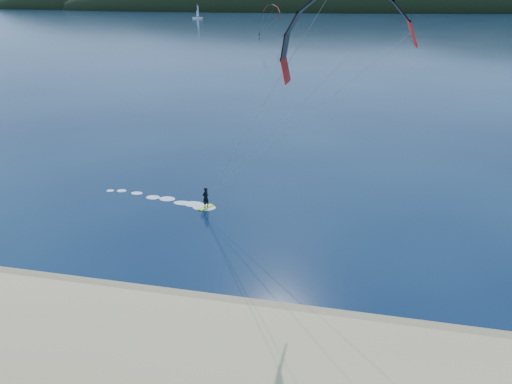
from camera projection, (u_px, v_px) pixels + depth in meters
ground at (134, 356)px, 22.91m from camera, size 1800.00×1800.00×0.00m
wet_sand at (168, 302)px, 26.96m from camera, size 220.00×2.50×0.10m
headland at (358, 10)px, 696.16m from camera, size 1200.00×310.00×140.00m
kitesurfer_near at (339, 63)px, 28.81m from camera, size 25.90×7.08×17.08m
kitesurfer_far at (271, 14)px, 205.74m from camera, size 11.02×6.70×13.35m
sailboat at (198, 18)px, 403.77m from camera, size 8.64×5.60×12.36m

